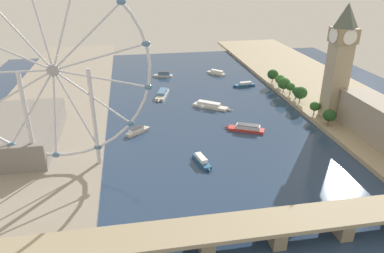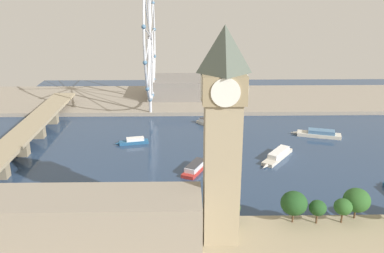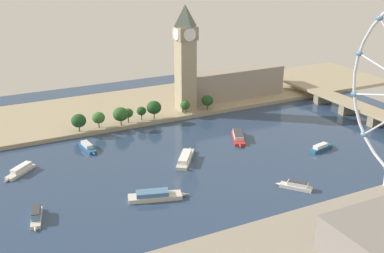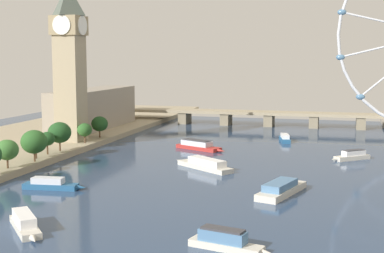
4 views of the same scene
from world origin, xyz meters
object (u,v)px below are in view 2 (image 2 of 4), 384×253
ferris_wheel (150,37)px  tour_boat_5 (196,167)px  riverside_hall (193,87)px  tour_boat_7 (278,155)px  clock_tower (222,135)px  tour_boat_1 (133,141)px  parliament_block (80,227)px  tour_boat_2 (207,123)px  river_bridge (15,144)px  tour_boat_3 (319,134)px

ferris_wheel → tour_boat_5: bearing=-164.3°
ferris_wheel → riverside_hall: bearing=-46.6°
ferris_wheel → tour_boat_7: bearing=-141.4°
clock_tower → tour_boat_1: size_ratio=3.75×
clock_tower → parliament_block: size_ratio=0.94×
ferris_wheel → riverside_hall: size_ratio=1.37×
tour_boat_1 → tour_boat_2: tour_boat_2 is taller
river_bridge → tour_boat_2: (54.65, -119.69, -5.53)m
river_bridge → tour_boat_7: river_bridge is taller
parliament_block → tour_boat_7: 135.72m
ferris_wheel → tour_boat_2: 83.12m
tour_boat_7 → tour_boat_2: bearing=-111.6°
tour_boat_3 → tour_boat_7: size_ratio=1.10×
tour_boat_3 → tour_boat_5: 100.67m
river_bridge → tour_boat_5: river_bridge is taller
clock_tower → tour_boat_1: bearing=23.3°
parliament_block → tour_boat_2: parliament_block is taller
tour_boat_2 → tour_boat_5: (-77.89, 9.93, 0.15)m
clock_tower → tour_boat_1: clock_tower is taller
riverside_hall → tour_boat_2: (-74.53, -8.62, -9.19)m
clock_tower → ferris_wheel: (188.88, 41.06, 12.71)m
tour_boat_5 → tour_boat_2: bearing=18.4°
riverside_hall → river_bridge: bearing=139.3°
ferris_wheel → tour_boat_1: size_ratio=4.86×
river_bridge → tour_boat_3: size_ratio=6.65×
riverside_hall → tour_boat_1: (-111.26, 41.47, -9.35)m
ferris_wheel → tour_boat_1: ferris_wheel is taller
parliament_block → riverside_hall: parliament_block is taller
clock_tower → tour_boat_5: 82.74m
clock_tower → tour_boat_5: size_ratio=2.87×
clock_tower → parliament_block: (-11.46, 52.72, -31.07)m
parliament_block → ferris_wheel: bearing=-3.3°
tour_boat_1 → tour_boat_3: (11.73, -125.82, 0.23)m
river_bridge → tour_boat_3: 197.73m
ferris_wheel → tour_boat_3: (-66.62, -119.18, -57.27)m
clock_tower → ferris_wheel: ferris_wheel is taller
ferris_wheel → tour_boat_7: size_ratio=3.50×
parliament_block → tour_boat_7: (96.53, -94.44, -13.48)m
clock_tower → tour_boat_3: size_ratio=2.46×
parliament_block → tour_boat_7: parliament_block is taller
tour_boat_5 → river_bridge: bearing=103.7°
parliament_block → ferris_wheel: size_ratio=0.82×
tour_boat_2 → tour_boat_5: size_ratio=0.63×
tour_boat_5 → tour_boat_3: bearing=-32.6°
ferris_wheel → tour_boat_5: (-119.52, -33.52, -57.18)m
ferris_wheel → tour_boat_5: size_ratio=3.72×
tour_boat_1 → tour_boat_3: tour_boat_3 is taller
clock_tower → parliament_block: 62.26m
parliament_block → riverside_hall: bearing=-11.3°
tour_boat_5 → tour_boat_7: tour_boat_5 is taller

